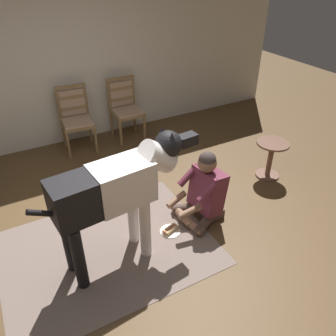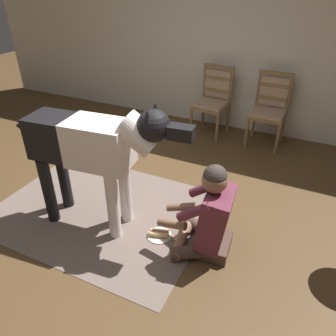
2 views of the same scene
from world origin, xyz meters
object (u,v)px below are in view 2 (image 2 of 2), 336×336
at_px(large_dog, 94,147).
at_px(person_sitting_on_floor, 209,217).
at_px(dining_chair_right_of_pair, 270,106).
at_px(hot_dog_on_plate, 159,234).
at_px(dining_chair_left_of_pair, 214,97).

bearing_deg(large_dog, person_sitting_on_floor, 5.80).
distance_m(dining_chair_right_of_pair, person_sitting_on_floor, 2.38).
bearing_deg(person_sitting_on_floor, dining_chair_right_of_pair, 89.26).
distance_m(person_sitting_on_floor, hot_dog_on_plate, 0.57).
bearing_deg(dining_chair_left_of_pair, hot_dog_on_plate, -82.42).
bearing_deg(hot_dog_on_plate, large_dog, -174.20).
bearing_deg(large_dog, hot_dog_on_plate, 5.80).
relative_size(person_sitting_on_floor, large_dog, 0.52).
bearing_deg(dining_chair_right_of_pair, large_dog, -113.59).
distance_m(large_dog, hot_dog_on_plate, 1.01).
relative_size(dining_chair_left_of_pair, person_sitting_on_floor, 1.12).
relative_size(dining_chair_right_of_pair, large_dog, 0.58).
height_order(dining_chair_right_of_pair, large_dog, large_dog).
distance_m(dining_chair_left_of_pair, hot_dog_on_plate, 2.49).
bearing_deg(hot_dog_on_plate, dining_chair_right_of_pair, 78.55).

